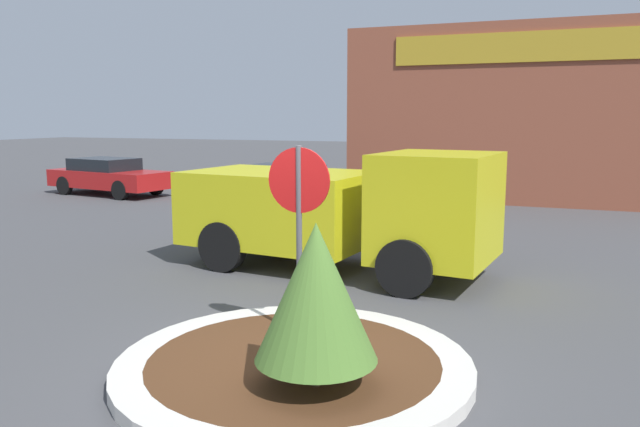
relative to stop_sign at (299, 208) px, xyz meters
name	(u,v)px	position (x,y,z in m)	size (l,w,h in m)	color
ground_plane	(294,373)	(0.25, -0.75, -1.70)	(120.00, 120.00, 0.00)	#474749
traffic_island	(294,366)	(0.25, -0.75, -1.63)	(3.89, 3.89, 0.16)	beige
stop_sign	(299,208)	(0.00, 0.00, 0.00)	(0.77, 0.07, 2.44)	#4C4C51
island_shrub	(316,292)	(0.73, -1.30, -0.60)	(1.20, 1.20, 1.62)	brown
utility_truck	(338,209)	(-0.84, 3.72, -0.57)	(5.80, 2.77, 2.18)	gold
storefront_building	(526,115)	(1.57, 16.48, 1.12)	(11.19, 6.07, 5.64)	brown
parked_sedan_silver	(287,187)	(-4.73, 10.06, -1.01)	(4.70, 2.48, 1.34)	#B7B7BC
parked_sedan_red	(108,176)	(-12.19, 11.18, -1.03)	(4.79, 2.45, 1.30)	#B21919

